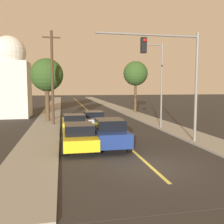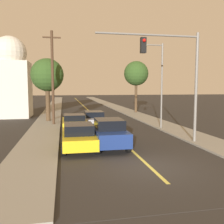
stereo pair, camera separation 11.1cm
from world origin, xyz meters
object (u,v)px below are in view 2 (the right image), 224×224
Objects in this scene: traffic_signal_mast at (174,67)px; utility_pole_left at (53,76)px; car_outer_lane_front at (78,136)px; tree_left_far at (48,80)px; tree_left_near at (47,75)px; car_near_lane_front at (109,133)px; car_outer_lane_second at (74,123)px; streetlamp_right at (157,74)px; car_near_lane_second at (94,119)px; domed_building_left at (11,78)px; tree_right_near at (136,74)px.

traffic_signal_mast is 0.79× the size of utility_pole_left.
car_outer_lane_front is 0.68× the size of tree_left_far.
traffic_signal_mast is (5.82, 0.15, 4.00)m from car_outer_lane_front.
car_near_lane_front is at bearing -70.79° from tree_left_near.
car_outer_lane_second is 7.87m from streetlamp_right.
domed_building_left is (-8.55, 9.58, 3.79)m from car_near_lane_second.
tree_left_far is at bearing 98.76° from car_outer_lane_second.
tree_left_far is at bearing 109.53° from traffic_signal_mast.
traffic_signal_mast is 0.72× the size of domed_building_left.
tree_left_far is at bearing 116.84° from streetlamp_right.
car_outer_lane_front is 5.43m from car_outer_lane_second.
tree_left_near is (-2.35, 6.41, 3.96)m from car_outer_lane_second.
car_outer_lane_second is 0.41× the size of domed_building_left.
car_outer_lane_front is at bearing -115.71° from tree_right_near.
car_outer_lane_second is 0.62× the size of tree_left_near.
utility_pole_left is at bearing 149.37° from car_near_lane_second.
tree_left_near is at bearing 124.96° from traffic_signal_mast.
streetlamp_right is 1.11× the size of tree_left_near.
traffic_signal_mast is at bearing -55.04° from tree_left_near.
utility_pole_left reaches higher than streetlamp_right.
domed_building_left reaches higher than tree_left_far.
tree_left_near is 6.74m from domed_building_left.
tree_left_far is at bearing 150.67° from tree_right_near.
streetlamp_right is 0.82× the size of utility_pole_left.
domed_building_left is at bearing -174.50° from tree_right_near.
domed_building_left is at bearing 120.54° from car_outer_lane_second.
car_near_lane_front is 5.61m from traffic_signal_mast.
traffic_signal_mast reaches higher than car_outer_lane_second.
car_near_lane_second is 0.60× the size of tree_right_near.
car_near_lane_front is at bearing -111.09° from tree_right_near.
streetlamp_right is 11.15m from tree_left_near.
tree_left_near is (-4.12, 11.83, 3.84)m from car_near_lane_front.
car_near_lane_second is 0.61× the size of traffic_signal_mast.
car_outer_lane_front is 7.07m from traffic_signal_mast.
utility_pole_left reaches higher than traffic_signal_mast.
car_near_lane_front is at bearing -69.59° from utility_pole_left.
car_near_lane_second is at bearing 160.76° from streetlamp_right.
car_outer_lane_front is at bearing -179.59° from car_near_lane_front.
utility_pole_left is 1.32× the size of tree_left_far.
car_near_lane_second is at bearing -74.88° from tree_left_far.
utility_pole_left is (-8.59, 3.85, -0.09)m from streetlamp_right.
tree_right_near is (3.05, 18.27, 0.57)m from traffic_signal_mast.
utility_pole_left is at bearing 155.87° from streetlamp_right.
tree_left_far is (-9.89, 19.56, 0.06)m from streetlamp_right.
car_outer_lane_second is (-1.77, 5.41, -0.12)m from car_near_lane_front.
car_near_lane_front is 0.61× the size of tree_right_near.
utility_pole_left reaches higher than car_outer_lane_second.
tree_left_near is (-9.21, 6.28, 0.11)m from streetlamp_right.
car_outer_lane_front is 1.12× the size of car_outer_lane_second.
utility_pole_left is (-1.73, 3.98, 3.76)m from car_outer_lane_second.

